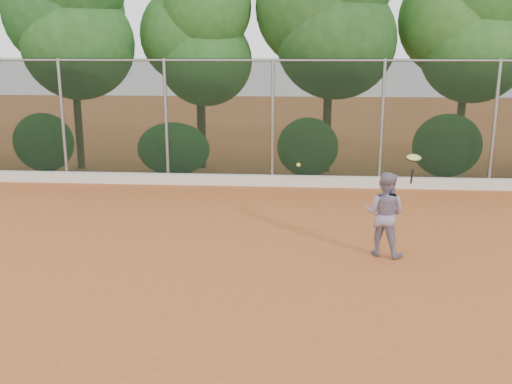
{
  "coord_description": "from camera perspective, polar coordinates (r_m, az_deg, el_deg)",
  "views": [
    {
      "loc": [
        0.75,
        -8.81,
        3.68
      ],
      "look_at": [
        0.0,
        1.0,
        1.25
      ],
      "focal_mm": 40.0,
      "sensor_mm": 36.0,
      "label": 1
    }
  ],
  "objects": [
    {
      "name": "foliage_backdrop",
      "position": [
        17.85,
        0.22,
        16.18
      ],
      "size": [
        23.7,
        3.63,
        7.55
      ],
      "color": "#3A2516",
      "rests_on": "ground"
    },
    {
      "name": "concrete_curb",
      "position": [
        16.04,
        1.59,
        1.15
      ],
      "size": [
        24.0,
        0.2,
        0.3
      ],
      "primitive_type": "cube",
      "color": "silver",
      "rests_on": "ground"
    },
    {
      "name": "tennis_racket",
      "position": [
        10.46,
        15.48,
        3.13
      ],
      "size": [
        0.3,
        0.3,
        0.56
      ],
      "color": "black",
      "rests_on": "ground"
    },
    {
      "name": "tennis_player",
      "position": [
        10.71,
        12.74,
        -2.16
      ],
      "size": [
        0.94,
        0.86,
        1.57
      ],
      "primitive_type": "imported",
      "rotation": [
        0.0,
        0.0,
        2.71
      ],
      "color": "gray",
      "rests_on": "ground"
    },
    {
      "name": "tennis_ball_in_flight",
      "position": [
        10.62,
        4.27,
        2.73
      ],
      "size": [
        0.07,
        0.07,
        0.07
      ],
      "color": "#F1F537",
      "rests_on": "ground"
    },
    {
      "name": "ground",
      "position": [
        9.58,
        -0.46,
        -8.72
      ],
      "size": [
        80.0,
        80.0,
        0.0
      ],
      "primitive_type": "plane",
      "color": "#B15B29",
      "rests_on": "ground"
    },
    {
      "name": "chainlink_fence",
      "position": [
        15.93,
        1.66,
        7.29
      ],
      "size": [
        24.09,
        0.09,
        3.5
      ],
      "color": "black",
      "rests_on": "ground"
    }
  ]
}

